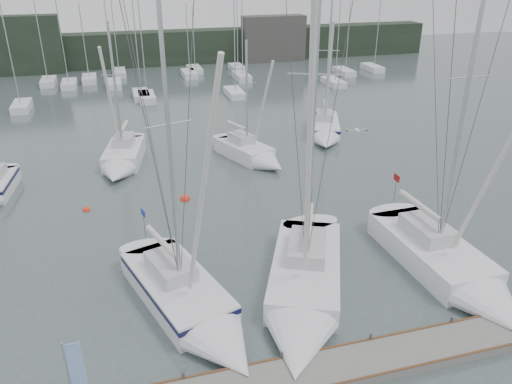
% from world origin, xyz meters
% --- Properties ---
extents(ground, '(160.00, 160.00, 0.00)m').
position_xyz_m(ground, '(0.00, 0.00, 0.00)').
color(ground, '#475654').
rests_on(ground, ground).
extents(dock, '(24.00, 2.00, 0.40)m').
position_xyz_m(dock, '(0.00, -5.00, 0.20)').
color(dock, '#62625D').
rests_on(dock, ground).
extents(far_treeline, '(90.00, 4.00, 5.00)m').
position_xyz_m(far_treeline, '(0.00, 62.00, 2.50)').
color(far_treeline, black).
rests_on(far_treeline, ground).
extents(far_building_left, '(12.00, 3.00, 8.00)m').
position_xyz_m(far_building_left, '(-20.00, 60.00, 4.00)').
color(far_building_left, black).
rests_on(far_building_left, ground).
extents(far_building_right, '(10.00, 3.00, 7.00)m').
position_xyz_m(far_building_right, '(18.00, 60.00, 3.50)').
color(far_building_right, '#423F3C').
rests_on(far_building_right, ground).
extents(mast_forest, '(60.53, 25.54, 14.88)m').
position_xyz_m(mast_forest, '(-2.65, 46.96, 0.50)').
color(mast_forest, silver).
rests_on(mast_forest, ground).
extents(sailboat_near_left, '(5.89, 10.56, 15.28)m').
position_xyz_m(sailboat_near_left, '(-4.92, -0.33, 0.62)').
color(sailboat_near_left, silver).
rests_on(sailboat_near_left, ground).
extents(sailboat_near_center, '(7.76, 11.78, 18.28)m').
position_xyz_m(sailboat_near_center, '(0.10, -0.94, 0.60)').
color(sailboat_near_center, silver).
rests_on(sailboat_near_center, ground).
extents(sailboat_near_right, '(3.67, 11.39, 17.34)m').
position_xyz_m(sailboat_near_right, '(8.39, -1.21, 0.63)').
color(sailboat_near_right, silver).
rests_on(sailboat_near_right, ground).
extents(sailboat_mid_b, '(4.24, 8.37, 11.94)m').
position_xyz_m(sailboat_mid_b, '(-7.47, 19.53, 0.61)').
color(sailboat_mid_b, silver).
rests_on(sailboat_mid_b, ground).
extents(sailboat_mid_c, '(5.02, 7.80, 10.35)m').
position_xyz_m(sailboat_mid_c, '(3.04, 17.97, 0.58)').
color(sailboat_mid_c, silver).
rests_on(sailboat_mid_c, ground).
extents(sailboat_mid_d, '(5.42, 8.64, 13.01)m').
position_xyz_m(sailboat_mid_d, '(10.92, 21.97, 0.62)').
color(sailboat_mid_d, silver).
rests_on(sailboat_mid_d, ground).
extents(buoy_a, '(0.69, 0.69, 0.69)m').
position_xyz_m(buoy_a, '(-3.48, 12.53, 0.00)').
color(buoy_a, red).
rests_on(buoy_a, ground).
extents(buoy_b, '(0.58, 0.58, 0.58)m').
position_xyz_m(buoy_b, '(6.38, 14.29, 0.00)').
color(buoy_b, red).
rests_on(buoy_b, ground).
extents(buoy_c, '(0.51, 0.51, 0.51)m').
position_xyz_m(buoy_c, '(-10.03, 12.69, 0.00)').
color(buoy_c, red).
rests_on(buoy_c, ground).
extents(dock_banner, '(0.57, 0.07, 3.75)m').
position_xyz_m(dock_banner, '(-9.62, -5.25, 2.62)').
color(dock_banner, '#A8AAB0').
rests_on(dock_banner, dock).
extents(seagull, '(1.00, 0.47, 0.20)m').
position_xyz_m(seagull, '(3.75, 2.18, 7.63)').
color(seagull, silver).
rests_on(seagull, ground).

